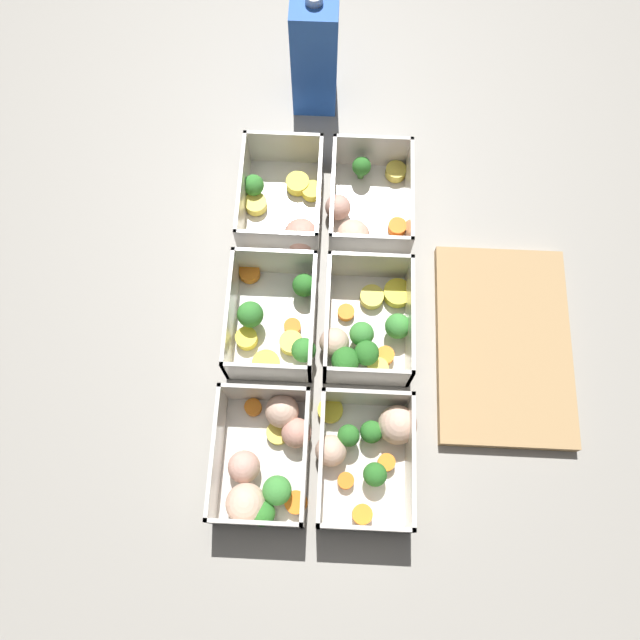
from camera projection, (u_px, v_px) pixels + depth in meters
The scene contains 9 objects.
ground_plane at pixel (320, 326), 0.87m from camera, with size 4.00×4.00×0.00m, color gray.
container_near_left at pixel (284, 207), 0.90m from camera, with size 0.18×0.13×0.07m.
container_near_center at pixel (274, 320), 0.84m from camera, with size 0.18×0.12×0.07m.
container_near_right at pixel (264, 463), 0.78m from camera, with size 0.17×0.13×0.07m.
container_far_left at pixel (364, 208), 0.90m from camera, with size 0.17×0.13×0.07m.
container_far_center at pixel (365, 330), 0.84m from camera, with size 0.16×0.14×0.07m.
container_far_right at pixel (368, 450), 0.79m from camera, with size 0.17×0.15×0.07m.
juice_carton at pixel (315, 55), 0.91m from camera, with size 0.07×0.07×0.20m.
cutting_board at pixel (503, 344), 0.85m from camera, with size 0.28×0.18×0.02m.
Camera 1 is at (0.29, 0.01, 0.82)m, focal length 35.00 mm.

